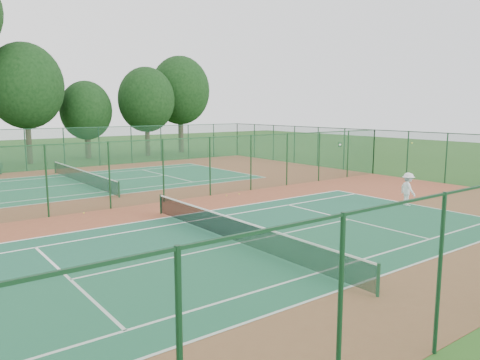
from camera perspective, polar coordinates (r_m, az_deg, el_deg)
name	(u,v)px	position (r m, az deg, el deg)	size (l,w,h in m)	color
ground	(138,205)	(25.71, -12.28, -3.01)	(120.00, 120.00, 0.00)	#27531A
red_pad	(138,205)	(25.70, -12.28, -3.00)	(40.00, 36.00, 0.01)	brown
court_near	(239,243)	(18.14, -0.14, -7.73)	(23.77, 10.97, 0.01)	#1B573D
court_far	(82,183)	(33.97, -18.66, -0.40)	(23.77, 10.97, 0.01)	#1F6546
fence_north	(45,149)	(42.36, -22.65, 3.51)	(40.00, 0.09, 3.50)	#164426
fence_south	(476,260)	(12.02, 26.86, -8.68)	(40.00, 0.09, 3.50)	#1C5432
fence_east	(374,152)	(38.25, 15.99, 3.35)	(0.09, 36.00, 3.50)	#1A4E35
fence_divider	(137,173)	(25.41, -12.41, 0.88)	(40.00, 0.09, 3.50)	#1B522E
tennis_net_near	(239,230)	(18.00, -0.14, -6.11)	(0.10, 12.90, 0.97)	#133520
tennis_net_far	(82,176)	(33.90, -18.71, 0.49)	(0.10, 12.90, 0.97)	#14371D
player_near	(408,189)	(26.34, 19.79, -1.06)	(1.14, 0.65, 1.76)	white
stray_ball_a	(227,195)	(27.64, -1.64, -1.90)	(0.07, 0.07, 0.07)	gold
stray_ball_b	(239,194)	(28.13, -0.10, -1.70)	(0.07, 0.07, 0.07)	yellow
stray_ball_c	(84,213)	(24.36, -18.50, -3.83)	(0.06, 0.06, 0.06)	yellow
evergreen_row	(34,163)	(48.69, -23.81, 1.96)	(39.00, 5.00, 12.00)	black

